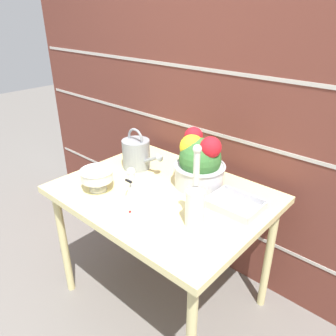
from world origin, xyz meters
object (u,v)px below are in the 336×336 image
crystal_pedestal_bowl (97,176)px  figurine_vase (132,187)px  watering_can (137,153)px  flower_planter (199,162)px  wire_tray (235,205)px  glass_decanter (195,201)px

crystal_pedestal_bowl → figurine_vase: size_ratio=0.98×
watering_can → flower_planter: (0.40, 0.07, 0.05)m
crystal_pedestal_bowl → wire_tray: bearing=28.0°
watering_can → wire_tray: bearing=0.9°
crystal_pedestal_bowl → figurine_vase: (0.21, 0.05, -0.01)m
flower_planter → wire_tray: 0.30m
watering_can → glass_decanter: bearing=-20.6°
figurine_vase → crystal_pedestal_bowl: bearing=-166.4°
crystal_pedestal_bowl → flower_planter: 0.53m
watering_can → crystal_pedestal_bowl: (0.04, -0.32, -0.01)m
watering_can → glass_decanter: 0.64m
figurine_vase → watering_can: bearing=133.0°
crystal_pedestal_bowl → flower_planter: bearing=47.5°
flower_planter → watering_can: bearing=-170.0°
glass_decanter → figurine_vase: size_ratio=2.13×
glass_decanter → wire_tray: 0.27m
wire_tray → flower_planter: bearing=167.1°
flower_planter → glass_decanter: bearing=-55.8°
watering_can → figurine_vase: size_ratio=1.72×
glass_decanter → figurine_vase: 0.36m
figurine_vase → wire_tray: bearing=34.2°
figurine_vase → flower_planter: bearing=66.3°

